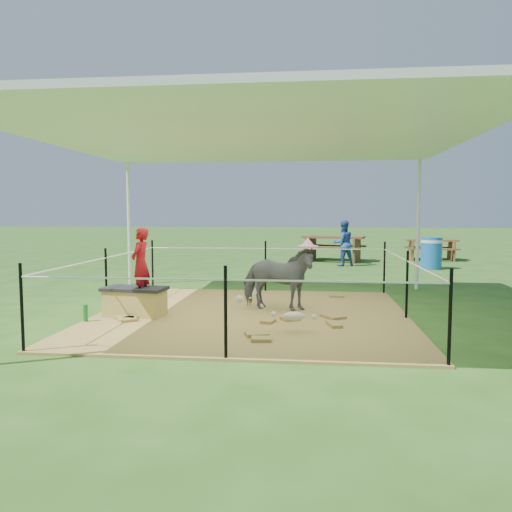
# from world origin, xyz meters

# --- Properties ---
(ground) EXTENTS (90.00, 90.00, 0.00)m
(ground) POSITION_xyz_m (0.00, 0.00, 0.00)
(ground) COLOR #2D5919
(ground) RESTS_ON ground
(hay_patch) EXTENTS (4.60, 4.60, 0.03)m
(hay_patch) POSITION_xyz_m (0.00, 0.00, 0.01)
(hay_patch) COLOR brown
(hay_patch) RESTS_ON ground
(canopy_tent) EXTENTS (6.30, 6.30, 2.90)m
(canopy_tent) POSITION_xyz_m (0.00, 0.00, 2.69)
(canopy_tent) COLOR silver
(canopy_tent) RESTS_ON ground
(rope_fence) EXTENTS (4.54, 4.54, 1.00)m
(rope_fence) POSITION_xyz_m (0.00, -0.00, 0.64)
(rope_fence) COLOR black
(rope_fence) RESTS_ON ground
(straw_bale) EXTENTS (0.89, 0.52, 0.38)m
(straw_bale) POSITION_xyz_m (-1.69, -0.30, 0.22)
(straw_bale) COLOR #A0893A
(straw_bale) RESTS_ON hay_patch
(dark_cloth) EXTENTS (0.95, 0.57, 0.05)m
(dark_cloth) POSITION_xyz_m (-1.69, -0.30, 0.43)
(dark_cloth) COLOR black
(dark_cloth) RESTS_ON straw_bale
(woman) EXTENTS (0.28, 0.40, 1.02)m
(woman) POSITION_xyz_m (-1.59, -0.30, 0.92)
(woman) COLOR #A71019
(woman) RESTS_ON straw_bale
(green_bottle) EXTENTS (0.07, 0.07, 0.24)m
(green_bottle) POSITION_xyz_m (-2.24, -0.75, 0.15)
(green_bottle) COLOR #19742D
(green_bottle) RESTS_ON hay_patch
(pony) EXTENTS (1.27, 0.76, 1.00)m
(pony) POSITION_xyz_m (0.36, 0.35, 0.53)
(pony) COLOR #515156
(pony) RESTS_ON hay_patch
(pink_hat) EXTENTS (0.31, 0.31, 0.14)m
(pink_hat) POSITION_xyz_m (0.36, 0.35, 1.10)
(pink_hat) COLOR #FF93C6
(pink_hat) RESTS_ON pony
(foal) EXTENTS (0.87, 0.54, 0.46)m
(foal) POSITION_xyz_m (0.67, -1.04, 0.26)
(foal) COLOR beige
(foal) RESTS_ON hay_patch
(trash_barrel) EXTENTS (0.72, 0.72, 0.87)m
(trash_barrel) POSITION_xyz_m (4.14, 6.74, 0.44)
(trash_barrel) COLOR blue
(trash_barrel) RESTS_ON ground
(picnic_table_near) EXTENTS (2.17, 1.78, 0.79)m
(picnic_table_near) POSITION_xyz_m (1.58, 8.76, 0.40)
(picnic_table_near) COLOR brown
(picnic_table_near) RESTS_ON ground
(picnic_table_far) EXTENTS (1.69, 1.28, 0.67)m
(picnic_table_far) POSITION_xyz_m (4.77, 9.47, 0.33)
(picnic_table_far) COLOR #55391D
(picnic_table_far) RESTS_ON ground
(distant_person) EXTENTS (0.78, 0.69, 1.31)m
(distant_person) POSITION_xyz_m (1.79, 7.27, 0.66)
(distant_person) COLOR #2D51AA
(distant_person) RESTS_ON ground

